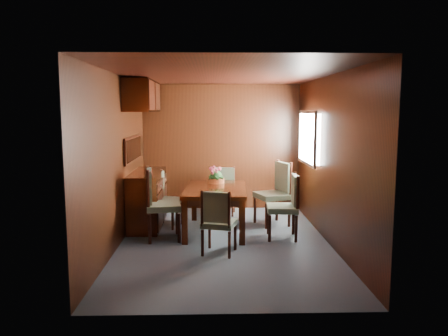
{
  "coord_description": "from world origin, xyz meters",
  "views": [
    {
      "loc": [
        -0.18,
        -6.14,
        1.9
      ],
      "look_at": [
        0.0,
        0.31,
        1.05
      ],
      "focal_mm": 35.0,
      "sensor_mm": 36.0,
      "label": 1
    }
  ],
  "objects_px": {
    "dining_table": "(216,194)",
    "chair_right_near": "(287,203)",
    "sideboard": "(148,199)",
    "chair_head": "(218,219)",
    "flower_centerpiece": "(216,175)",
    "chair_left_near": "(158,200)"
  },
  "relations": [
    {
      "from": "chair_left_near",
      "to": "flower_centerpiece",
      "type": "bearing_deg",
      "value": 125.5
    },
    {
      "from": "chair_left_near",
      "to": "chair_head",
      "type": "relative_size",
      "value": 1.22
    },
    {
      "from": "sideboard",
      "to": "dining_table",
      "type": "bearing_deg",
      "value": -19.59
    },
    {
      "from": "dining_table",
      "to": "chair_right_near",
      "type": "distance_m",
      "value": 1.14
    },
    {
      "from": "dining_table",
      "to": "flower_centerpiece",
      "type": "bearing_deg",
      "value": 91.49
    },
    {
      "from": "flower_centerpiece",
      "to": "dining_table",
      "type": "bearing_deg",
      "value": -91.68
    },
    {
      "from": "dining_table",
      "to": "chair_right_near",
      "type": "bearing_deg",
      "value": -17.58
    },
    {
      "from": "dining_table",
      "to": "flower_centerpiece",
      "type": "xyz_separation_m",
      "value": [
        0.01,
        0.42,
        0.24
      ]
    },
    {
      "from": "sideboard",
      "to": "chair_left_near",
      "type": "bearing_deg",
      "value": -71.51
    },
    {
      "from": "sideboard",
      "to": "flower_centerpiece",
      "type": "distance_m",
      "value": 1.21
    },
    {
      "from": "dining_table",
      "to": "sideboard",
      "type": "bearing_deg",
      "value": 163.59
    },
    {
      "from": "dining_table",
      "to": "chair_head",
      "type": "xyz_separation_m",
      "value": [
        0.02,
        -1.14,
        -0.12
      ]
    },
    {
      "from": "chair_head",
      "to": "dining_table",
      "type": "bearing_deg",
      "value": 106.46
    },
    {
      "from": "flower_centerpiece",
      "to": "chair_left_near",
      "type": "bearing_deg",
      "value": -136.25
    },
    {
      "from": "dining_table",
      "to": "chair_left_near",
      "type": "relative_size",
      "value": 1.45
    },
    {
      "from": "chair_right_near",
      "to": "chair_head",
      "type": "height_order",
      "value": "chair_right_near"
    },
    {
      "from": "chair_right_near",
      "to": "flower_centerpiece",
      "type": "relative_size",
      "value": 3.36
    },
    {
      "from": "sideboard",
      "to": "flower_centerpiece",
      "type": "height_order",
      "value": "flower_centerpiece"
    },
    {
      "from": "chair_left_near",
      "to": "chair_right_near",
      "type": "distance_m",
      "value": 1.92
    },
    {
      "from": "sideboard",
      "to": "chair_right_near",
      "type": "height_order",
      "value": "chair_right_near"
    },
    {
      "from": "chair_head",
      "to": "flower_centerpiece",
      "type": "xyz_separation_m",
      "value": [
        -0.01,
        1.56,
        0.36
      ]
    },
    {
      "from": "dining_table",
      "to": "flower_centerpiece",
      "type": "relative_size",
      "value": 5.34
    }
  ]
}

